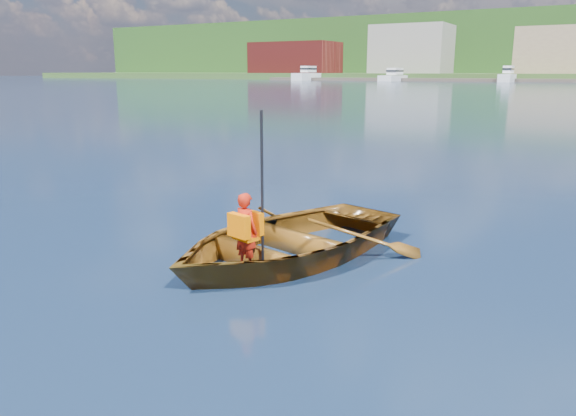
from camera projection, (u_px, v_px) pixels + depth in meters
ground at (239, 275)px, 7.37m from camera, size 600.00×600.00×0.00m
rowboat at (286, 239)px, 8.01m from camera, size 3.78×4.61×0.83m
child_paddler at (246, 229)px, 7.19m from camera, size 0.42×0.40×2.04m
dock at (565, 81)px, 135.35m from camera, size 160.00×12.18×0.80m
waterfront_buildings at (567, 51)px, 148.70m from camera, size 202.00×16.00×14.00m
marina_yachts at (536, 77)px, 134.09m from camera, size 145.87×13.54×4.33m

